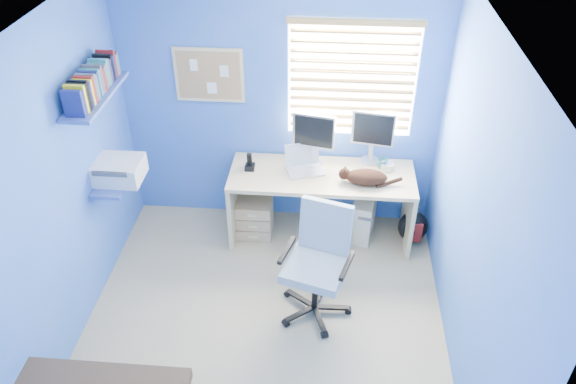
# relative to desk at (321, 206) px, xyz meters

# --- Properties ---
(floor) EXTENTS (3.00, 3.20, 0.00)m
(floor) POSITION_rel_desk_xyz_m (-0.42, -1.26, -0.37)
(floor) COLOR tan
(floor) RESTS_ON ground
(ceiling) EXTENTS (3.00, 3.20, 0.00)m
(ceiling) POSITION_rel_desk_xyz_m (-0.42, -1.26, 2.13)
(ceiling) COLOR white
(ceiling) RESTS_ON wall_back
(wall_back) EXTENTS (3.00, 0.01, 2.50)m
(wall_back) POSITION_rel_desk_xyz_m (-0.42, 0.34, 0.88)
(wall_back) COLOR blue
(wall_back) RESTS_ON ground
(wall_left) EXTENTS (0.01, 3.20, 2.50)m
(wall_left) POSITION_rel_desk_xyz_m (-1.92, -1.26, 0.88)
(wall_left) COLOR blue
(wall_left) RESTS_ON ground
(wall_right) EXTENTS (0.01, 3.20, 2.50)m
(wall_right) POSITION_rel_desk_xyz_m (1.08, -1.26, 0.88)
(wall_right) COLOR blue
(wall_right) RESTS_ON ground
(desk) EXTENTS (1.74, 0.65, 0.74)m
(desk) POSITION_rel_desk_xyz_m (0.00, 0.00, 0.00)
(desk) COLOR #D7BF8A
(desk) RESTS_ON floor
(laptop) EXTENTS (0.40, 0.35, 0.22)m
(laptop) POSITION_rel_desk_xyz_m (-0.16, 0.03, 0.48)
(laptop) COLOR silver
(laptop) RESTS_ON desk
(monitor_left) EXTENTS (0.42, 0.20, 0.54)m
(monitor_left) POSITION_rel_desk_xyz_m (-0.10, 0.17, 0.64)
(monitor_left) COLOR silver
(monitor_left) RESTS_ON desk
(monitor_right) EXTENTS (0.41, 0.19, 0.54)m
(monitor_right) POSITION_rel_desk_xyz_m (0.45, 0.26, 0.64)
(monitor_right) COLOR silver
(monitor_right) RESTS_ON desk
(phone) EXTENTS (0.09, 0.11, 0.17)m
(phone) POSITION_rel_desk_xyz_m (-0.69, 0.04, 0.45)
(phone) COLOR black
(phone) RESTS_ON desk
(mug) EXTENTS (0.10, 0.09, 0.10)m
(mug) POSITION_rel_desk_xyz_m (0.56, 0.16, 0.42)
(mug) COLOR teal
(mug) RESTS_ON desk
(cd_spindle) EXTENTS (0.13, 0.13, 0.07)m
(cd_spindle) POSITION_rel_desk_xyz_m (0.61, 0.14, 0.41)
(cd_spindle) COLOR silver
(cd_spindle) RESTS_ON desk
(cat) EXTENTS (0.40, 0.24, 0.14)m
(cat) POSITION_rel_desk_xyz_m (0.40, -0.12, 0.44)
(cat) COLOR black
(cat) RESTS_ON desk
(tower_pc) EXTENTS (0.27, 0.47, 0.45)m
(tower_pc) POSITION_rel_desk_xyz_m (0.43, 0.06, -0.14)
(tower_pc) COLOR beige
(tower_pc) RESTS_ON floor
(drawer_boxes) EXTENTS (0.35, 0.28, 0.41)m
(drawer_boxes) POSITION_rel_desk_xyz_m (-0.65, -0.03, -0.17)
(drawer_boxes) COLOR tan
(drawer_boxes) RESTS_ON floor
(yellow_book) EXTENTS (0.03, 0.17, 0.24)m
(yellow_book) POSITION_rel_desk_xyz_m (0.29, -0.14, -0.25)
(yellow_book) COLOR yellow
(yellow_book) RESTS_ON floor
(backpack) EXTENTS (0.32, 0.26, 0.34)m
(backpack) POSITION_rel_desk_xyz_m (0.91, -0.00, -0.20)
(backpack) COLOR black
(backpack) RESTS_ON floor
(office_chair) EXTENTS (0.73, 0.73, 1.00)m
(office_chair) POSITION_rel_desk_xyz_m (0.01, -0.98, 0.00)
(office_chair) COLOR black
(office_chair) RESTS_ON floor
(window_blinds) EXTENTS (1.15, 0.05, 1.10)m
(window_blinds) POSITION_rel_desk_xyz_m (0.23, 0.31, 1.18)
(window_blinds) COLOR white
(window_blinds) RESTS_ON ground
(corkboard) EXTENTS (0.64, 0.02, 0.52)m
(corkboard) POSITION_rel_desk_xyz_m (-1.07, 0.33, 1.18)
(corkboard) COLOR #D7BF8A
(corkboard) RESTS_ON ground
(wall_shelves) EXTENTS (0.42, 0.90, 1.05)m
(wall_shelves) POSITION_rel_desk_xyz_m (-1.77, -0.51, 1.06)
(wall_shelves) COLOR #3D55A6
(wall_shelves) RESTS_ON ground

